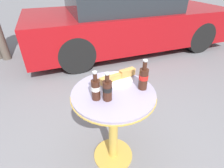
% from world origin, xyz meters
% --- Properties ---
extents(ground_plane, '(30.00, 30.00, 0.00)m').
position_xyz_m(ground_plane, '(0.00, 0.00, 0.00)').
color(ground_plane, slate).
extents(bistro_table, '(0.64, 0.64, 0.76)m').
position_xyz_m(bistro_table, '(0.00, 0.00, 0.55)').
color(bistro_table, gold).
rests_on(bistro_table, ground_plane).
extents(cola_bottle_left, '(0.07, 0.07, 0.21)m').
position_xyz_m(cola_bottle_left, '(-0.07, -0.07, 0.84)').
color(cola_bottle_left, '#3D1E14').
rests_on(cola_bottle_left, bistro_table).
extents(cola_bottle_right, '(0.07, 0.07, 0.24)m').
position_xyz_m(cola_bottle_right, '(0.22, -0.03, 0.86)').
color(cola_bottle_right, '#3D1E14').
rests_on(cola_bottle_right, bistro_table).
extents(cola_bottle_center, '(0.06, 0.06, 0.21)m').
position_xyz_m(cola_bottle_center, '(-0.14, -0.03, 0.85)').
color(cola_bottle_center, '#3D1E14').
rests_on(cola_bottle_center, bistro_table).
extents(lunch_plate_near, '(0.33, 0.26, 0.07)m').
position_xyz_m(lunch_plate_near, '(0.09, 0.14, 0.79)').
color(lunch_plate_near, white).
rests_on(lunch_plate_near, bistro_table).
extents(parked_car, '(4.25, 1.72, 1.36)m').
position_xyz_m(parked_car, '(1.28, 2.56, 0.64)').
color(parked_car, '#9E0F14').
rests_on(parked_car, ground_plane).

